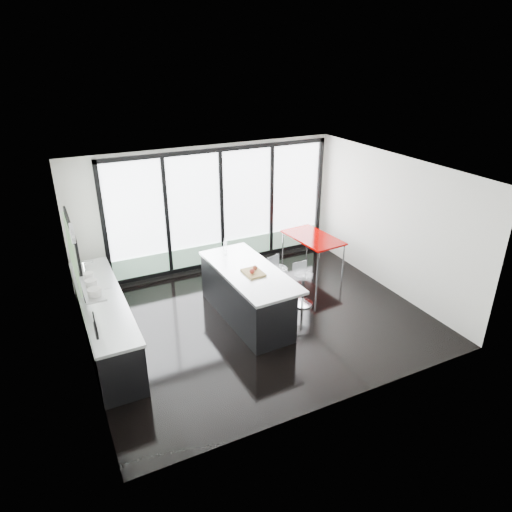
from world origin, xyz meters
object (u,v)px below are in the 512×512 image
bar_stool_near (303,289)px  red_table (312,252)px  island (246,294)px  bar_stool_far (278,284)px

bar_stool_near → red_table: red_table is taller
island → bar_stool_near: island is taller
island → red_table: 2.60m
island → bar_stool_far: island is taller
bar_stool_near → island: bearing=174.0°
island → bar_stool_near: (1.21, -0.06, -0.16)m
island → red_table: island is taller
island → bar_stool_near: bearing=-3.0°
island → bar_stool_far: bearing=21.2°
bar_stool_far → red_table: 1.69m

